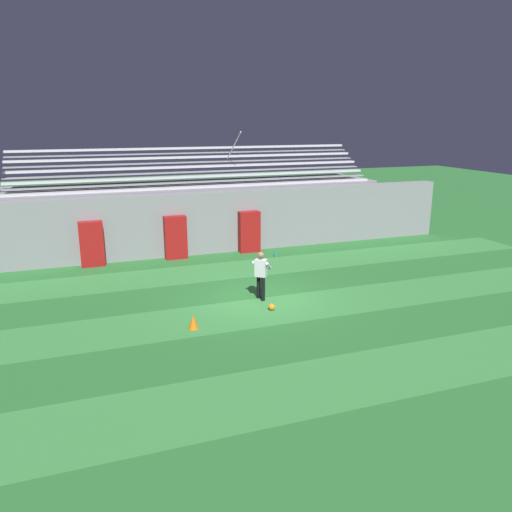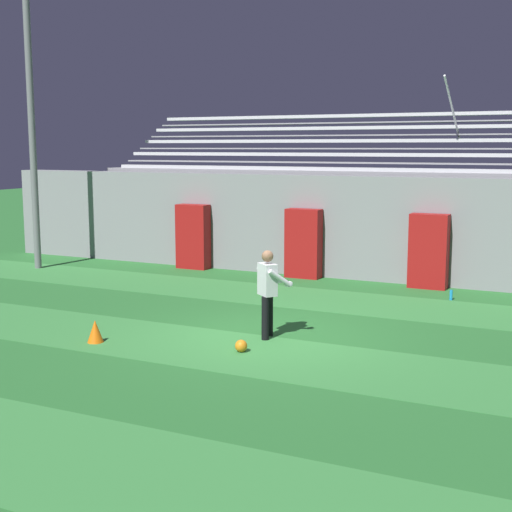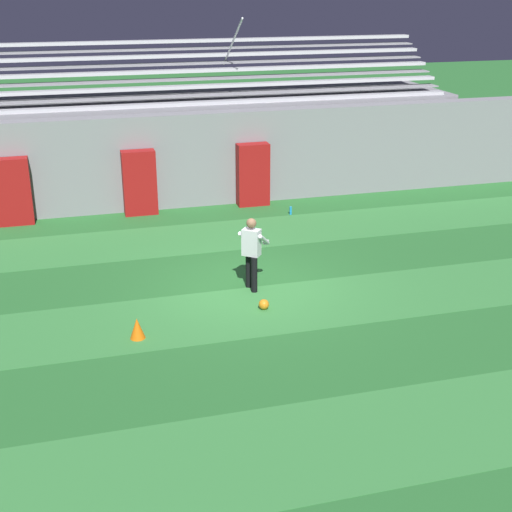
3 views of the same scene
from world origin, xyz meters
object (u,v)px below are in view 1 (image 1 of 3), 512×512
Objects in this scene: goalkeeper at (261,272)px; padding_pillar_gate_right at (249,232)px; water_bottle at (275,254)px; soccer_ball at (272,307)px; padding_pillar_far_left at (92,244)px; padding_pillar_gate_left at (176,238)px; traffic_cone at (193,322)px.

padding_pillar_gate_right is at bearing 74.66° from goalkeeper.
padding_pillar_gate_right is 7.90× the size of water_bottle.
goalkeeper is 7.59× the size of soccer_ball.
padding_pillar_far_left reaches higher than soccer_ball.
padding_pillar_gate_right is at bearing 0.00° from padding_pillar_gate_left.
padding_pillar_gate_right is 4.52× the size of traffic_cone.
padding_pillar_gate_left reaches higher than goalkeeper.
goalkeeper is (-1.68, -6.13, 0.01)m from padding_pillar_gate_right.
padding_pillar_far_left is (-3.51, 0.00, 0.00)m from padding_pillar_gate_left.
traffic_cone is at bearing -119.52° from padding_pillar_gate_right.
goalkeeper is at bearing -117.03° from water_bottle.
padding_pillar_gate_left is 3.42m from padding_pillar_gate_right.
padding_pillar_gate_right is 9.00m from traffic_cone.
padding_pillar_gate_left is 8.62× the size of soccer_ball.
traffic_cone is at bearing -128.54° from water_bottle.
padding_pillar_gate_left is 1.00× the size of padding_pillar_far_left.
traffic_cone is 8.41m from water_bottle.
padding_pillar_gate_right is 1.00× the size of padding_pillar_far_left.
padding_pillar_gate_right is 7.45m from soccer_ball.
water_bottle is at bearing -9.02° from padding_pillar_far_left.
padding_pillar_far_left is 8.94m from soccer_ball.
padding_pillar_far_left is at bearing 170.98° from water_bottle.
padding_pillar_gate_right is 1.14× the size of goalkeeper.
padding_pillar_gate_left is 7.46m from soccer_ball.
traffic_cone is (-4.42, -7.80, -0.74)m from padding_pillar_gate_right.
padding_pillar_gate_left is at bearing 0.00° from padding_pillar_far_left.
padding_pillar_far_left is at bearing 180.00° from padding_pillar_gate_right.
padding_pillar_gate_right is 1.69m from water_bottle.
traffic_cone is at bearing -72.21° from padding_pillar_far_left.
padding_pillar_gate_left is 3.51m from padding_pillar_far_left.
soccer_ball is 2.78m from traffic_cone.
soccer_ball is (1.71, -7.21, -0.84)m from padding_pillar_gate_left.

